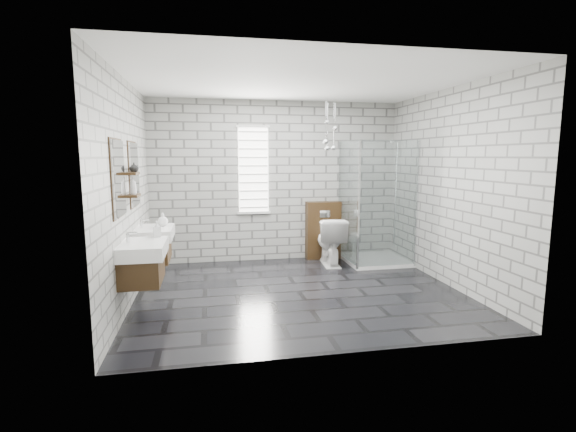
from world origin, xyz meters
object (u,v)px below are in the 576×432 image
object	(u,v)px
vanity_left	(139,251)
shower_enclosure	(372,234)
cistern_panel	(323,230)
toilet	(330,241)
vanity_right	(151,235)

from	to	relation	value
vanity_left	shower_enclosure	world-z (taller)	shower_enclosure
vanity_left	shower_enclosure	size ratio (longest dim) A/B	0.77
vanity_left	shower_enclosure	bearing A→B (deg)	27.00
cistern_panel	toilet	bearing A→B (deg)	-90.00
vanity_left	vanity_right	size ratio (longest dim) A/B	1.00
vanity_right	cistern_panel	world-z (taller)	vanity_right
vanity_left	toilet	distance (m)	3.29
toilet	vanity_left	bearing A→B (deg)	38.89
vanity_right	shower_enclosure	xyz separation A→B (m)	(3.41, 0.77, -0.25)
vanity_left	vanity_right	distance (m)	0.97
shower_enclosure	toilet	distance (m)	0.72
vanity_right	shower_enclosure	distance (m)	3.50
vanity_right	toilet	xyz separation A→B (m)	(2.71, 0.86, -0.36)
cistern_panel	vanity_left	bearing A→B (deg)	-140.22
cistern_panel	shower_enclosure	size ratio (longest dim) A/B	0.49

